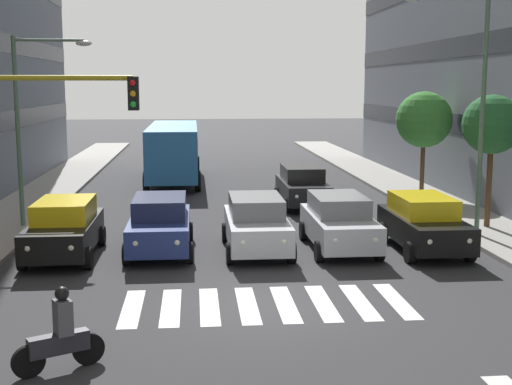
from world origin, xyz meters
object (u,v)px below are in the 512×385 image
car_2 (256,224)px  car_4 (64,228)px  car_1 (339,222)px  street_lamp_left (471,91)px  car_3 (160,224)px  motorcycle_with_rider (60,337)px  street_tree_2 (424,120)px  bus_behind_traffic (174,147)px  car_0 (424,223)px  street_tree_1 (492,125)px  traffic_light_gantry (15,150)px  car_row2_0 (302,186)px  street_lamp_right (30,110)px

car_2 → car_4: bearing=1.6°
car_1 → street_lamp_left: bearing=-166.0°
car_2 → street_lamp_left: street_lamp_left is taller
car_3 → car_4: (2.84, 0.37, 0.00)m
motorcycle_with_rider → street_tree_2: bearing=-125.3°
car_1 → bus_behind_traffic: bus_behind_traffic is taller
car_0 → street_tree_1: 5.12m
street_tree_1 → motorcycle_with_rider: bearing=40.8°
traffic_light_gantry → street_tree_2: bearing=-135.3°
car_3 → car_row2_0: (-5.67, -7.63, 0.00)m
car_2 → street_tree_1: size_ratio=0.95×
street_lamp_right → street_tree_2: bearing=-161.9°
motorcycle_with_rider → street_lamp_right: (3.26, -12.81, 3.61)m
car_4 → street_tree_2: (-14.24, -9.50, 2.70)m
bus_behind_traffic → street_tree_2: bearing=148.9°
car_0 → car_1: same height
car_0 → car_row2_0: size_ratio=1.00×
car_0 → street_lamp_right: street_lamp_right is taller
car_1 → car_row2_0: 7.80m
street_lamp_left → street_tree_2: (-1.25, -8.17, -1.36)m
traffic_light_gantry → bus_behind_traffic: bearing=-98.0°
car_4 → traffic_light_gantry: size_ratio=0.81×
car_2 → car_3: bearing=-3.9°
car_0 → car_row2_0: 8.57m
car_4 → car_1: bearing=-178.7°
traffic_light_gantry → street_lamp_left: street_lamp_left is taller
car_2 → street_tree_2: (-8.42, -9.33, 2.70)m
car_0 → car_1: bearing=-8.3°
car_2 → car_3: 2.99m
street_lamp_left → car_4: bearing=5.8°
car_4 → traffic_light_gantry: traffic_light_gantry is taller
car_3 → street_tree_1: bearing=-169.3°
car_row2_0 → car_3: bearing=53.4°
car_0 → street_tree_2: (-3.20, -9.68, 2.70)m
traffic_light_gantry → street_tree_2: 20.20m
car_0 → car_row2_0: same height
car_4 → traffic_light_gantry: (0.13, 4.71, 2.79)m
car_2 → street_lamp_right: street_lamp_right is taller
car_3 → bus_behind_traffic: (-0.00, -16.02, 0.97)m
car_1 → bus_behind_traffic: size_ratio=0.42×
traffic_light_gantry → car_4: bearing=-91.5°
car_3 → street_lamp_left: bearing=-174.6°
street_lamp_left → street_lamp_right: bearing=-11.2°
car_row2_0 → motorcycle_with_rider: size_ratio=2.83×
car_row2_0 → street_lamp_left: (-4.49, 6.67, 4.06)m
car_3 → bus_behind_traffic: size_ratio=0.42×
car_4 → street_tree_2: 17.32m
street_tree_2 → street_tree_1: bearing=90.5°
car_1 → car_2: same height
car_2 → traffic_light_gantry: 8.18m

